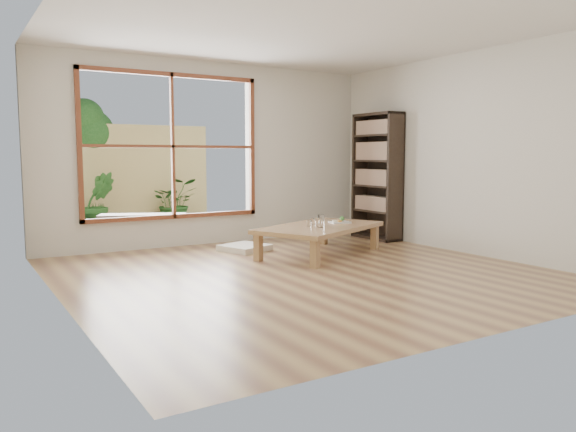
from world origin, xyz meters
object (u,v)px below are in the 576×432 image
food_tray (340,221)px  garden_bench (143,218)px  low_table (320,229)px  bookshelf (377,177)px

food_tray → garden_bench: (-2.03, 2.12, -0.04)m
low_table → bookshelf: bearing=0.1°
low_table → food_tray: size_ratio=6.93×
bookshelf → food_tray: 1.41m
bookshelf → garden_bench: (-3.18, 1.52, -0.60)m
garden_bench → food_tray: bearing=-22.1°
bookshelf → food_tray: bookshelf is taller
low_table → food_tray: bearing=-9.4°
low_table → food_tray: (0.40, 0.11, 0.06)m
low_table → garden_bench: bearing=101.7°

